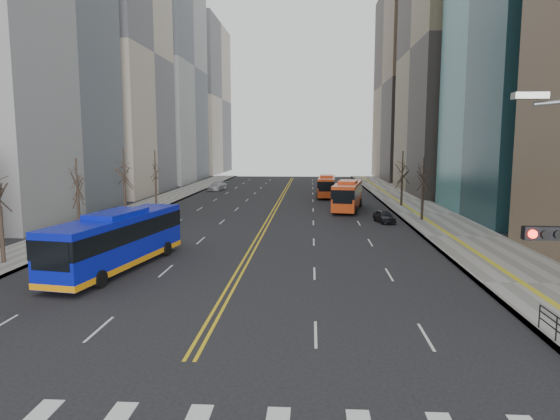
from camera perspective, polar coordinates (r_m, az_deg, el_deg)
name	(u,v)px	position (r m, az deg, el deg)	size (l,w,h in m)	color
sidewalk_right	(425,214)	(59.27, 16.28, -0.40)	(7.00, 130.00, 0.15)	slate
sidewalk_left	(134,211)	(61.51, -16.35, -0.12)	(5.00, 130.00, 0.15)	slate
centerline	(278,203)	(67.90, -0.18, 0.83)	(0.55, 100.00, 0.01)	gold
office_towers	(285,41)	(82.45, 0.56, 18.73)	(83.00, 134.00, 58.00)	gray
street_trees	(189,177)	(48.36, -10.35, 3.76)	(35.20, 47.20, 7.60)	#2F231D
blue_bus	(118,239)	(33.62, -18.04, -3.13)	(4.86, 13.21, 3.74)	#0B16AE
red_bus_near	(348,194)	(60.93, 7.75, 1.87)	(4.52, 11.62, 3.59)	#D04116
red_bus_far	(327,185)	(75.60, 5.34, 2.89)	(3.03, 10.46, 3.31)	#D04116
car_white	(66,250)	(37.68, -23.30, -4.26)	(1.41, 4.04, 1.33)	silver
car_dark_mid	(384,216)	(52.02, 11.83, -0.71)	(1.49, 3.70, 1.26)	black
car_silver	(217,186)	(86.75, -7.17, 2.73)	(2.04, 5.02, 1.46)	#A5A5AA
car_dark_far	(338,189)	(83.76, 6.69, 2.43)	(1.78, 3.86, 1.07)	black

